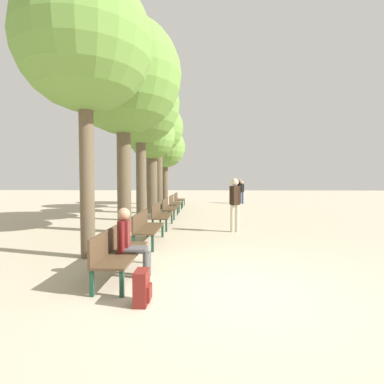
% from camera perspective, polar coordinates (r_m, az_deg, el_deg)
% --- Properties ---
extents(ground_plane, '(80.00, 80.00, 0.00)m').
position_cam_1_polar(ground_plane, '(4.90, 8.27, -18.16)').
color(ground_plane, '#B7A88E').
extents(bench_row_0, '(0.53, 1.87, 0.84)m').
position_cam_1_polar(bench_row_0, '(5.51, -14.08, -10.57)').
color(bench_row_0, '#4C3823').
rests_on(bench_row_0, ground_plane).
extents(bench_row_1, '(0.53, 1.87, 0.84)m').
position_cam_1_polar(bench_row_1, '(8.09, -8.76, -6.32)').
color(bench_row_1, '#4C3823').
rests_on(bench_row_1, ground_plane).
extents(bench_row_2, '(0.53, 1.87, 0.84)m').
position_cam_1_polar(bench_row_2, '(10.73, -6.08, -4.12)').
color(bench_row_2, '#4C3823').
rests_on(bench_row_2, ground_plane).
extents(bench_row_3, '(0.53, 1.87, 0.84)m').
position_cam_1_polar(bench_row_3, '(13.40, -4.47, -2.78)').
color(bench_row_3, '#4C3823').
rests_on(bench_row_3, ground_plane).
extents(bench_row_4, '(0.53, 1.87, 0.84)m').
position_cam_1_polar(bench_row_4, '(16.07, -3.39, -1.89)').
color(bench_row_4, '#4C3823').
rests_on(bench_row_4, ground_plane).
extents(bench_row_5, '(0.53, 1.87, 0.84)m').
position_cam_1_polar(bench_row_5, '(18.75, -2.62, -1.25)').
color(bench_row_5, '#4C3823').
rests_on(bench_row_5, ground_plane).
extents(tree_row_0, '(2.91, 2.91, 6.09)m').
position_cam_1_polar(tree_row_0, '(7.47, -19.73, 24.94)').
color(tree_row_0, brown).
rests_on(tree_row_0, ground_plane).
extents(tree_row_1, '(3.70, 3.70, 6.86)m').
position_cam_1_polar(tree_row_1, '(10.37, -13.01, 20.65)').
color(tree_row_1, brown).
rests_on(tree_row_1, ground_plane).
extents(tree_row_2, '(3.19, 3.19, 6.34)m').
position_cam_1_polar(tree_row_2, '(12.80, -9.78, 15.91)').
color(tree_row_2, brown).
rests_on(tree_row_2, ground_plane).
extents(tree_row_3, '(2.33, 2.33, 5.02)m').
position_cam_1_polar(tree_row_3, '(15.17, -7.70, 10.00)').
color(tree_row_3, brown).
rests_on(tree_row_3, ground_plane).
extents(tree_row_4, '(2.86, 2.86, 6.08)m').
position_cam_1_polar(tree_row_4, '(17.57, -6.42, 11.81)').
color(tree_row_4, brown).
rests_on(tree_row_4, ground_plane).
extents(tree_row_5, '(2.73, 2.73, 5.20)m').
position_cam_1_polar(tree_row_5, '(20.31, -5.21, 8.33)').
color(tree_row_5, brown).
rests_on(tree_row_5, ground_plane).
extents(person_seated, '(0.57, 0.32, 1.22)m').
position_cam_1_polar(person_seated, '(5.41, -11.67, -9.01)').
color(person_seated, '#4C4C4C').
rests_on(person_seated, ground_plane).
extents(backpack, '(0.22, 0.33, 0.47)m').
position_cam_1_polar(backpack, '(4.37, -9.50, -17.54)').
color(backpack, maroon).
rests_on(backpack, ground_plane).
extents(pedestrian_near, '(0.35, 0.30, 1.74)m').
position_cam_1_polar(pedestrian_near, '(9.79, 8.16, -1.77)').
color(pedestrian_near, beige).
rests_on(pedestrian_near, ground_plane).
extents(pedestrian_mid, '(0.35, 0.29, 1.75)m').
position_cam_1_polar(pedestrian_mid, '(21.38, 8.97, 0.57)').
color(pedestrian_mid, '#4C4C4C').
rests_on(pedestrian_mid, ground_plane).
extents(pedestrian_far, '(0.32, 0.28, 1.59)m').
position_cam_1_polar(pedestrian_far, '(20.99, 9.46, 0.27)').
color(pedestrian_far, '#384260').
rests_on(pedestrian_far, ground_plane).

